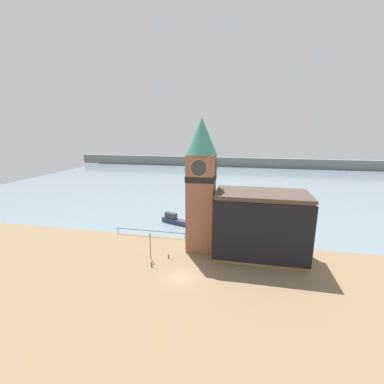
{
  "coord_description": "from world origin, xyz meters",
  "views": [
    {
      "loc": [
        7.7,
        -29.98,
        19.27
      ],
      "look_at": [
        -0.11,
        7.16,
        10.2
      ],
      "focal_mm": 24.0,
      "sensor_mm": 36.0,
      "label": 1
    }
  ],
  "objects_px": {
    "boat_near": "(174,220)",
    "clock_tower": "(201,182)",
    "mooring_bollard_near": "(169,256)",
    "pier_building": "(260,225)",
    "mooring_bollard_far": "(152,264)",
    "lamp_post": "(150,240)"
  },
  "relations": [
    {
      "from": "boat_near",
      "to": "clock_tower",
      "type": "bearing_deg",
      "value": -31.98
    },
    {
      "from": "mooring_bollard_near",
      "to": "clock_tower",
      "type": "bearing_deg",
      "value": 47.31
    },
    {
      "from": "clock_tower",
      "to": "pier_building",
      "type": "height_order",
      "value": "clock_tower"
    },
    {
      "from": "pier_building",
      "to": "mooring_bollard_near",
      "type": "bearing_deg",
      "value": -165.12
    },
    {
      "from": "boat_near",
      "to": "mooring_bollard_far",
      "type": "xyz_separation_m",
      "value": [
        1.75,
        -18.13,
        -0.39
      ]
    },
    {
      "from": "mooring_bollard_near",
      "to": "lamp_post",
      "type": "relative_size",
      "value": 0.14
    },
    {
      "from": "boat_near",
      "to": "mooring_bollard_far",
      "type": "bearing_deg",
      "value": -62.59
    },
    {
      "from": "mooring_bollard_far",
      "to": "mooring_bollard_near",
      "type": "bearing_deg",
      "value": 61.14
    },
    {
      "from": "boat_near",
      "to": "lamp_post",
      "type": "xyz_separation_m",
      "value": [
        0.67,
        -15.65,
        2.19
      ]
    },
    {
      "from": "clock_tower",
      "to": "lamp_post",
      "type": "relative_size",
      "value": 4.92
    },
    {
      "from": "boat_near",
      "to": "mooring_bollard_near",
      "type": "relative_size",
      "value": 10.64
    },
    {
      "from": "pier_building",
      "to": "mooring_bollard_near",
      "type": "relative_size",
      "value": 23.72
    },
    {
      "from": "boat_near",
      "to": "mooring_bollard_near",
      "type": "bearing_deg",
      "value": -55.42
    },
    {
      "from": "pier_building",
      "to": "mooring_bollard_near",
      "type": "distance_m",
      "value": 14.98
    },
    {
      "from": "clock_tower",
      "to": "lamp_post",
      "type": "height_order",
      "value": "clock_tower"
    },
    {
      "from": "clock_tower",
      "to": "mooring_bollard_near",
      "type": "distance_m",
      "value": 12.64
    },
    {
      "from": "clock_tower",
      "to": "mooring_bollard_near",
      "type": "height_order",
      "value": "clock_tower"
    },
    {
      "from": "clock_tower",
      "to": "mooring_bollard_far",
      "type": "distance_m",
      "value": 14.54
    },
    {
      "from": "pier_building",
      "to": "mooring_bollard_far",
      "type": "distance_m",
      "value": 17.39
    },
    {
      "from": "mooring_bollard_near",
      "to": "boat_near",
      "type": "bearing_deg",
      "value": 102.68
    },
    {
      "from": "pier_building",
      "to": "boat_near",
      "type": "bearing_deg",
      "value": 146.12
    },
    {
      "from": "pier_building",
      "to": "clock_tower",
      "type": "bearing_deg",
      "value": 174.07
    }
  ]
}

